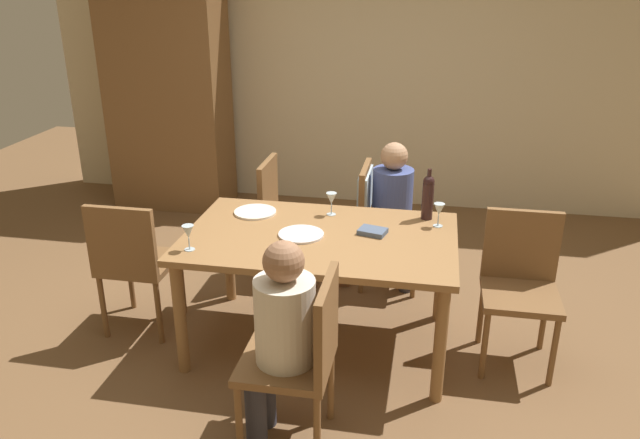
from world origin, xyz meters
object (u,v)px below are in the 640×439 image
object	(u,v)px
person_woman_host	(280,330)
wine_glass_centre	(188,233)
armoire_cabinet	(168,95)
handbag	(340,266)
person_man_bearded	(396,205)
dinner_plate_host	(255,212)
wine_bottle_tall_green	(428,196)
chair_left_end	(133,258)
dinner_plate_guest_left	(301,234)
chair_far_left	(283,211)
dining_table	(320,248)
wine_glass_near_left	(439,210)
chair_near	(303,351)
chair_far_right	(375,209)
wine_glass_near_right	(331,199)
chair_right_end	(520,278)

from	to	relation	value
person_woman_host	wine_glass_centre	world-z (taller)	person_woman_host
armoire_cabinet	person_woman_host	bearing A→B (deg)	-59.15
wine_glass_centre	handbag	size ratio (longest dim) A/B	0.53
armoire_cabinet	person_man_bearded	distance (m)	2.72
armoire_cabinet	dinner_plate_host	distance (m)	2.47
person_woman_host	wine_glass_centre	bearing A→B (deg)	50.32
wine_bottle_tall_green	handbag	xyz separation A→B (m)	(-0.63, 0.51, -0.80)
person_man_bearded	chair_left_end	bearing A→B (deg)	-58.20
dinner_plate_guest_left	handbag	world-z (taller)	dinner_plate_guest_left
person_man_bearded	dinner_plate_guest_left	world-z (taller)	person_man_bearded
chair_far_left	wine_bottle_tall_green	xyz separation A→B (m)	(1.07, -0.51, 0.37)
chair_left_end	wine_bottle_tall_green	bearing A→B (deg)	14.58
dining_table	wine_glass_near_left	bearing A→B (deg)	21.23
armoire_cabinet	chair_far_left	distance (m)	2.08
dining_table	chair_near	bearing A→B (deg)	-84.43
chair_left_end	chair_far_left	size ratio (longest dim) A/B	1.00
dinner_plate_host	dinner_plate_guest_left	xyz separation A→B (m)	(0.37, -0.30, 0.00)
armoire_cabinet	handbag	world-z (taller)	armoire_cabinet
person_woman_host	wine_glass_near_left	distance (m)	1.38
chair_left_end	wine_bottle_tall_green	xyz separation A→B (m)	(1.81, 0.47, 0.37)
armoire_cabinet	handbag	size ratio (longest dim) A/B	7.79
handbag	dinner_plate_host	bearing A→B (deg)	-127.08
armoire_cabinet	dinner_plate_guest_left	xyz separation A→B (m)	(1.80, -2.29, -0.34)
chair_far_right	person_woman_host	size ratio (longest dim) A/B	0.83
person_woman_host	wine_glass_near_right	size ratio (longest dim) A/B	7.40
wine_bottle_tall_green	person_man_bearded	bearing A→B (deg)	114.16
chair_far_right	dinner_plate_host	distance (m)	0.97
person_man_bearded	dinner_plate_guest_left	xyz separation A→B (m)	(-0.50, -0.92, 0.12)
chair_left_end	chair_far_left	bearing A→B (deg)	53.00
person_man_bearded	handbag	bearing A→B (deg)	-90.00
wine_glass_near_left	wine_glass_near_right	bearing A→B (deg)	174.17
wine_glass_near_left	person_woman_host	bearing A→B (deg)	-121.70
dining_table	wine_bottle_tall_green	distance (m)	0.77
handbag	chair_near	bearing A→B (deg)	-86.73
dinner_plate_host	wine_glass_centre	bearing A→B (deg)	-108.46
chair_near	handbag	world-z (taller)	chair_near
chair_left_end	wine_glass_centre	xyz separation A→B (m)	(0.50, -0.26, 0.33)
armoire_cabinet	chair_far_right	bearing A→B (deg)	-32.48
person_man_bearded	wine_bottle_tall_green	distance (m)	0.62
dining_table	chair_far_right	world-z (taller)	chair_far_right
person_woman_host	dinner_plate_guest_left	distance (m)	0.88
chair_left_end	wine_glass_near_left	size ratio (longest dim) A/B	6.17
wine_bottle_tall_green	dinner_plate_host	size ratio (longest dim) A/B	1.21
dinner_plate_host	handbag	world-z (taller)	dinner_plate_host
chair_far_left	wine_glass_centre	world-z (taller)	chair_far_left
chair_right_end	chair_far_left	bearing A→B (deg)	-26.14
armoire_cabinet	person_man_bearded	xyz separation A→B (m)	(2.30, -1.37, -0.46)
dinner_plate_host	handbag	size ratio (longest dim) A/B	0.98
wine_glass_near_left	dinner_plate_host	size ratio (longest dim) A/B	0.54
person_man_bearded	wine_glass_centre	distance (m)	1.66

